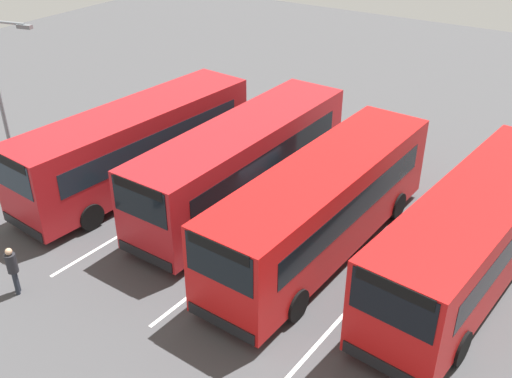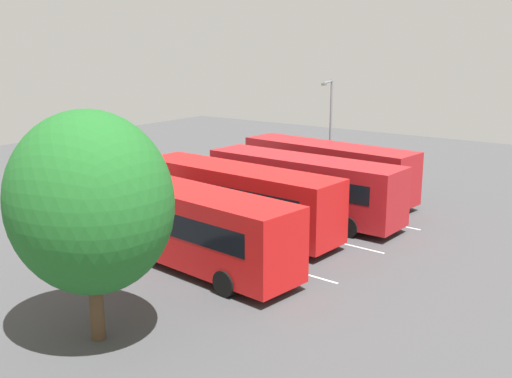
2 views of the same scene
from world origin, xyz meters
The scene contains 10 objects.
ground_plane centered at (0.00, 0.00, 0.00)m, with size 65.12×65.12×0.00m, color #424244.
bus_far_left centered at (0.30, -6.38, 1.76)m, with size 10.74×3.48×3.20m.
bus_center_left centered at (-0.73, -2.03, 1.76)m, with size 10.64×2.94×3.20m.
bus_center_right centered at (0.45, 1.88, 1.76)m, with size 10.68×3.09×3.20m.
bus_far_right centered at (-0.45, 6.43, 1.76)m, with size 10.76×3.64×3.20m.
pedestrian centered at (7.45, -4.75, 0.95)m, with size 0.45×0.45×1.62m.
street_lamp centered at (2.66, -10.76, 3.79)m, with size 0.68×2.15×6.52m.
lane_stripe_outer_left centered at (0.00, -4.16, 0.00)m, with size 12.85×0.12×0.01m, color silver.
lane_stripe_inner_left centered at (0.00, 0.00, 0.00)m, with size 12.85×0.12×0.01m, color silver.
lane_stripe_inner_right centered at (0.00, 4.16, 0.00)m, with size 12.85×0.12×0.01m, color silver.
Camera 1 is at (15.20, 8.90, 11.51)m, focal length 41.13 mm.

